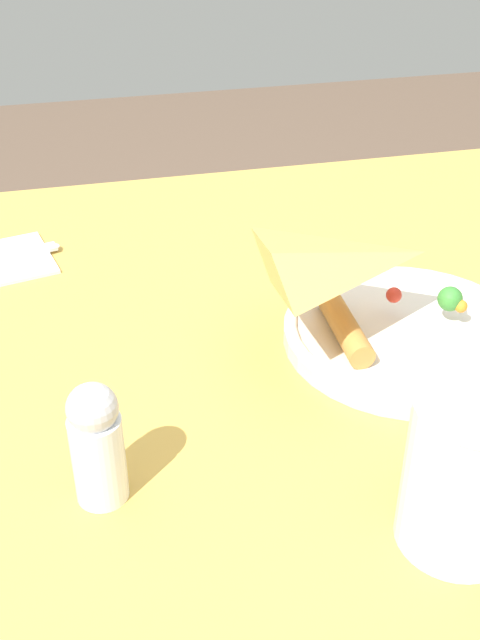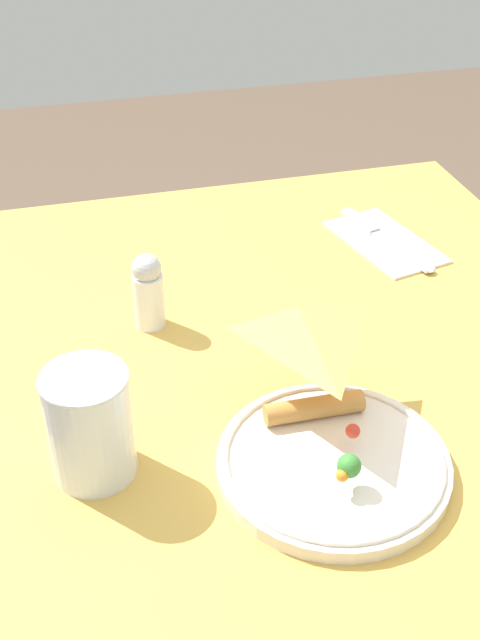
% 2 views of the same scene
% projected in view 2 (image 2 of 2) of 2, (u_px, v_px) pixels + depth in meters
% --- Properties ---
extents(dining_table, '(1.04, 0.78, 0.71)m').
position_uv_depth(dining_table, '(324.00, 434.00, 1.02)').
color(dining_table, gold).
rests_on(dining_table, ground_plane).
extents(plate_pizza, '(0.24, 0.24, 0.06)m').
position_uv_depth(plate_pizza, '(333.00, 459.00, 0.81)').
color(plate_pizza, silver).
rests_on(plate_pizza, dining_table).
extents(milk_glass, '(0.09, 0.09, 0.12)m').
position_uv_depth(milk_glass, '(90.00, 429.00, 0.79)').
color(milk_glass, white).
rests_on(milk_glass, dining_table).
extents(napkin_folded, '(0.21, 0.14, 0.00)m').
position_uv_depth(napkin_folded, '(385.00, 242.00, 1.21)').
color(napkin_folded, white).
rests_on(napkin_folded, dining_table).
extents(butter_knife, '(0.21, 0.07, 0.01)m').
position_uv_depth(butter_knife, '(381.00, 236.00, 1.21)').
color(butter_knife, '#B2B2B7').
rests_on(butter_knife, napkin_folded).
extents(salt_shaker, '(0.04, 0.04, 0.10)m').
position_uv_depth(salt_shaker, '(148.00, 291.00, 1.00)').
color(salt_shaker, white).
rests_on(salt_shaker, dining_table).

